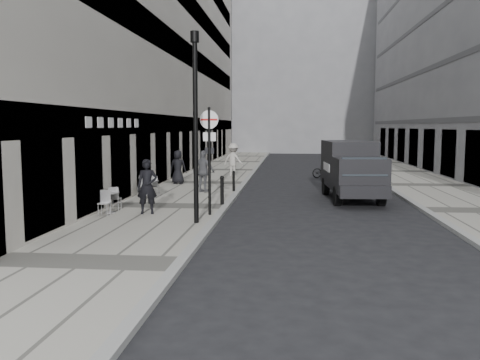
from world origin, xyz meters
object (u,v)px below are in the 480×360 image
(sign_post, at_px, (209,146))
(walking_man, at_px, (147,187))
(panel_van, at_px, (351,167))
(lamppost, at_px, (195,118))
(cyclist, at_px, (326,166))

(sign_post, bearing_deg, walking_man, -178.64)
(sign_post, xyz_separation_m, panel_van, (5.05, 4.83, -1.01))
(walking_man, bearing_deg, sign_post, -9.18)
(walking_man, relative_size, panel_van, 0.35)
(panel_van, bearing_deg, lamppost, -134.10)
(sign_post, relative_size, panel_van, 0.67)
(panel_van, bearing_deg, cyclist, 88.64)
(walking_man, height_order, lamppost, lamppost)
(sign_post, bearing_deg, panel_van, 45.06)
(walking_man, distance_m, panel_van, 8.60)
(lamppost, height_order, panel_van, lamppost)
(walking_man, distance_m, lamppost, 3.20)
(walking_man, xyz_separation_m, panel_van, (7.10, 4.84, 0.31))
(sign_post, xyz_separation_m, cyclist, (4.64, 13.49, -1.63))
(walking_man, bearing_deg, cyclist, 54.34)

